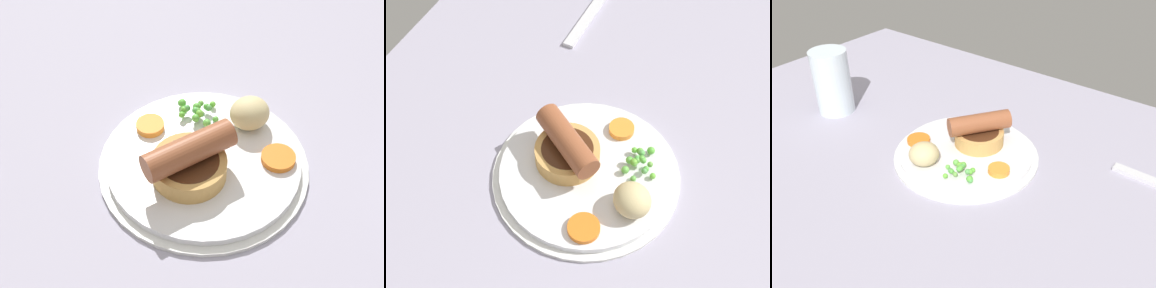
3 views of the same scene
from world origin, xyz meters
TOP-DOWN VIEW (x-y plane):
  - dining_table at (0.00, 0.00)cm, footprint 110.00×80.00cm
  - dinner_plate at (-1.55, -4.43)cm, footprint 23.15×23.15cm
  - sausage_pudding at (-2.05, -7.19)cm, footprint 8.12×9.90cm
  - pea_pile at (-4.94, 1.19)cm, footprint 5.48×4.24cm
  - potato_chunk_0 at (1.15, 2.44)cm, footprint 6.19×6.26cm
  - carrot_slice_1 at (-8.95, -2.78)cm, footprint 4.59×4.59cm
  - carrot_slice_2 at (5.97, -1.43)cm, footprint 5.27×5.27cm
  - fork at (-30.46, -16.15)cm, footprint 18.02×1.88cm

SIDE VIEW (x-z plane):
  - dining_table at x=0.00cm, z-range 0.00..3.00cm
  - fork at x=-30.46cm, z-range 3.00..3.60cm
  - dinner_plate at x=-1.55cm, z-range 2.87..4.27cm
  - carrot_slice_2 at x=5.97cm, z-range 4.40..5.10cm
  - carrot_slice_1 at x=-8.95cm, z-range 4.40..5.19cm
  - pea_pile at x=-4.94cm, z-range 4.43..6.21cm
  - potato_chunk_0 at x=1.15cm, z-range 4.40..7.99cm
  - sausage_pudding at x=-2.05cm, z-range 3.91..9.26cm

